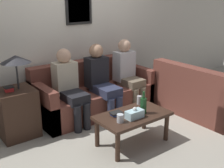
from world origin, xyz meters
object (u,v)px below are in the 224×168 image
person_left (69,85)px  person_middle (101,78)px  couch_main (94,94)px  wine_bottle (143,105)px  drinking_glass (120,118)px  couch_side (199,96)px  coffee_table (133,119)px  person_right (128,71)px

person_left → person_middle: person_middle is taller
couch_main → wine_bottle: bearing=-93.7°
drinking_glass → person_left: (-0.06, 1.13, 0.14)m
person_middle → couch_side: bearing=-34.8°
couch_main → person_middle: (-0.00, -0.22, 0.32)m
couch_side → person_left: bearing=62.6°
drinking_glass → person_left: bearing=93.1°
person_left → coffee_table: bearing=-72.1°
person_right → coffee_table: bearing=-127.1°
wine_bottle → person_right: person_right is taller
drinking_glass → person_middle: person_middle is taller
couch_main → coffee_table: (-0.20, -1.21, 0.06)m
person_middle → person_right: bearing=4.0°
couch_side → person_left: 2.11m
person_left → couch_main: bearing=16.9°
drinking_glass → person_middle: (0.48, 1.08, 0.15)m
couch_main → drinking_glass: size_ratio=19.39×
wine_bottle → person_right: 1.29m
couch_main → wine_bottle: couch_main is taller
wine_bottle → coffee_table: bearing=153.8°
couch_side → wine_bottle: bearing=96.1°
coffee_table → person_left: 1.13m
coffee_table → wine_bottle: bearing=-26.2°
person_middle → person_left: bearing=174.7°
person_left → wine_bottle: bearing=-67.4°
drinking_glass → person_right: person_right is taller
person_left → person_right: bearing=-0.5°
wine_bottle → person_middle: bearing=85.7°
couch_side → person_right: bearing=37.3°
couch_main → coffee_table: bearing=-99.5°
drinking_glass → person_right: size_ratio=0.09×
coffee_table → drinking_glass: 0.31m
person_left → person_right: size_ratio=0.97×
coffee_table → drinking_glass: (-0.28, -0.08, 0.11)m
couch_main → person_right: bearing=-16.7°
person_middle → couch_main: bearing=89.7°
couch_main → couch_side: size_ratio=1.41×
coffee_table → person_right: 1.33m
person_left → person_right: person_right is taller
person_left → drinking_glass: bearing=-86.9°
coffee_table → wine_bottle: (0.12, -0.06, 0.18)m
couch_main → drinking_glass: bearing=-110.4°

